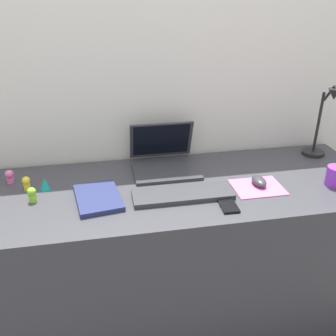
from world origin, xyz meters
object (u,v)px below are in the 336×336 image
Objects in this scene: cell_phone at (227,204)px; desk_lamp at (322,125)px; keyboard at (183,194)px; toy_figurine_teal at (45,184)px; coffee_mug at (336,176)px; toy_figurine_pink at (10,176)px; laptop at (164,157)px; mouse at (259,181)px; toy_figurine_lime at (32,194)px; toy_figurine_yellow at (26,183)px; notebook_pad at (98,198)px.

desk_lamp is at bearing 32.76° from cell_phone.
keyboard is 0.19m from cell_phone.
toy_figurine_teal is at bearing 163.42° from keyboard.
keyboard is 0.67m from coffee_mug.
cell_phone is 1.52× the size of coffee_mug.
coffee_mug reaches higher than toy_figurine_pink.
coffee_mug is at bearing -105.98° from desk_lamp.
desk_lamp reaches higher than toy_figurine_teal.
laptop is 0.73× the size of keyboard.
mouse is 0.33m from coffee_mug.
keyboard is 0.76m from toy_figurine_pink.
toy_figurine_lime is (-0.60, 0.07, 0.02)m from keyboard.
coffee_mug reaches higher than toy_figurine_teal.
cell_phone is 2.47× the size of toy_figurine_teal.
toy_figurine_yellow is 0.99× the size of toy_figurine_lime.
cell_phone is 0.51m from coffee_mug.
laptop is at bearing 177.78° from desk_lamp.
toy_figurine_lime reaches higher than toy_figurine_teal.
laptop is 0.81× the size of desk_lamp.
coffee_mug is 1.24m from toy_figurine_teal.
desk_lamp is at bearing 7.75° from toy_figurine_lime.
notebook_pad is (-0.50, 0.14, 0.01)m from cell_phone.
coffee_mug is (0.69, -0.31, -0.01)m from laptop.
cell_phone is at bearing -23.32° from notebook_pad.
mouse is 0.40× the size of notebook_pad.
toy_figurine_yellow reaches higher than keyboard.
keyboard is at bearing -19.71° from toy_figurine_pink.
toy_figurine_lime is (-0.26, 0.04, 0.02)m from notebook_pad.
notebook_pad is (-0.31, -0.25, -0.04)m from laptop.
laptop reaches higher than cell_phone.
desk_lamp is 0.32m from coffee_mug.
toy_figurine_yellow is at bearing 171.32° from coffee_mug.
keyboard is at bearing -161.08° from desk_lamp.
mouse is at bearing -11.96° from toy_figurine_pink.
toy_figurine_yellow is 0.07m from toy_figurine_teal.
toy_figurine_lime is (-1.34, -0.18, -0.14)m from desk_lamp.
toy_figurine_pink is (-0.71, 0.26, 0.02)m from keyboard.
desk_lamp is 1.36m from toy_figurine_lime.
desk_lamp reaches higher than coffee_mug.
toy_figurine_lime is at bearing -57.29° from toy_figurine_pink.
toy_figurine_yellow reaches higher than cell_phone.
toy_figurine_teal is at bearing -6.75° from toy_figurine_yellow.
notebook_pad is 3.84× the size of toy_figurine_lime.
toy_figurine_pink is at bearing 160.29° from keyboard.
notebook_pad reaches higher than cell_phone.
cell_phone is 0.34× the size of desk_lamp.
keyboard is at bearing 149.93° from cell_phone.
cell_phone is 0.70m from desk_lamp.
mouse is 0.98m from toy_figurine_yellow.
cell_phone is at bearing -148.97° from desk_lamp.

